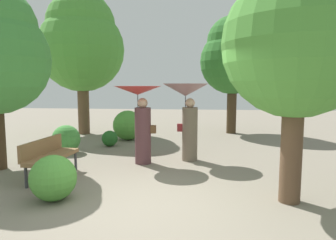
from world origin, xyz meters
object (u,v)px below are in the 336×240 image
person_left (140,110)px  tree_mid_right (297,30)px  person_right (187,105)px  tree_near_right (233,56)px  park_bench (49,154)px  tree_near_left (82,42)px

person_left → tree_mid_right: (3.00, -2.26, 1.48)m
tree_mid_right → person_right: bearing=124.5°
person_right → tree_near_right: (1.62, 4.77, 1.68)m
tree_mid_right → park_bench: bearing=169.8°
park_bench → tree_near_right: 8.40m
person_right → person_left: bearing=110.7°
person_left → tree_near_right: (2.76, 5.21, 1.79)m
tree_near_right → person_left: bearing=-117.9°
person_right → tree_near_right: tree_near_right is taller
park_bench → tree_near_right: (4.43, 6.63, 2.63)m
person_left → park_bench: 2.35m
tree_mid_right → tree_near_left: bearing=132.9°
person_left → person_right: person_right is taller
person_left → tree_mid_right: size_ratio=0.45×
tree_mid_right → tree_near_right: bearing=91.8°
person_left → park_bench: size_ratio=1.27×
tree_near_right → person_right: bearing=-108.7°
person_right → tree_near_left: bearing=47.3°
tree_near_left → tree_near_right: 6.03m
person_right → park_bench: 3.50m
tree_near_left → person_right: bearing=-42.5°
person_right → park_bench: (-2.82, -1.85, -0.95)m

